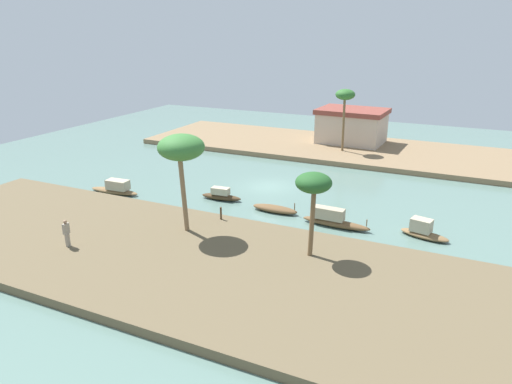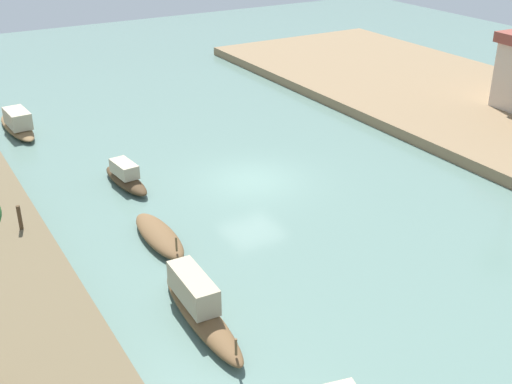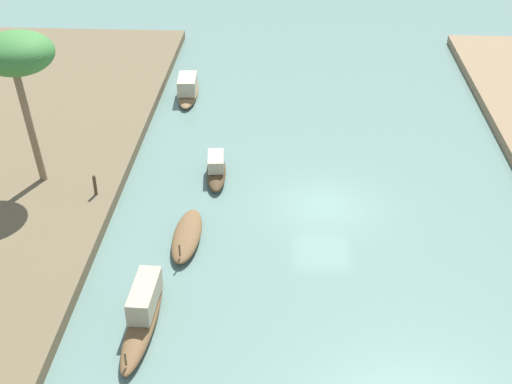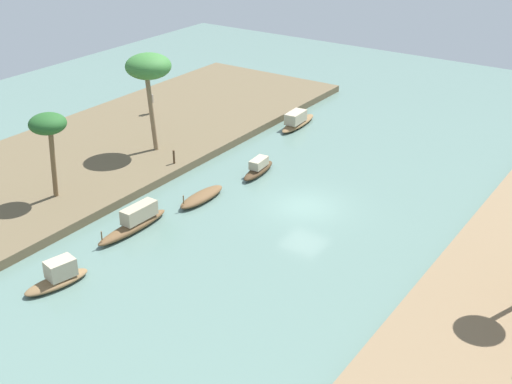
% 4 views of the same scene
% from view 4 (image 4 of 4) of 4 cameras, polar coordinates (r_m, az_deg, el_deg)
% --- Properties ---
extents(river_water, '(72.47, 72.47, 0.00)m').
position_cam_4_polar(river_water, '(39.70, 4.14, -1.19)').
color(river_water, slate).
rests_on(river_water, ground).
extents(riverbank_left, '(41.40, 13.52, 0.54)m').
position_cam_4_polar(riverbank_left, '(48.49, -11.89, 3.83)').
color(riverbank_left, brown).
rests_on(riverbank_left, ground).
extents(sampan_midstream, '(3.41, 1.78, 1.29)m').
position_cam_4_polar(sampan_midstream, '(33.59, -16.28, -6.82)').
color(sampan_midstream, brown).
rests_on(sampan_midstream, river_water).
extents(sampan_with_red_awning, '(3.69, 1.14, 0.98)m').
position_cam_4_polar(sampan_with_red_awning, '(40.26, -4.59, -0.40)').
color(sampan_with_red_awning, brown).
rests_on(sampan_with_red_awning, river_water).
extents(sampan_downstream_large, '(4.97, 1.06, 1.33)m').
position_cam_4_polar(sampan_downstream_large, '(37.45, -10.12, -2.46)').
color(sampan_downstream_large, brown).
rests_on(sampan_downstream_large, river_water).
extents(sampan_foreground, '(4.72, 1.34, 1.24)m').
position_cam_4_polar(sampan_foreground, '(51.70, 3.47, 6.00)').
color(sampan_foreground, brown).
rests_on(sampan_foreground, river_water).
extents(sampan_open_hull, '(3.51, 1.18, 1.05)m').
position_cam_4_polar(sampan_open_hull, '(43.54, 0.21, 2.00)').
color(sampan_open_hull, '#47331E').
rests_on(sampan_open_hull, river_water).
extents(person_on_near_bank, '(0.31, 0.40, 1.74)m').
position_cam_4_polar(person_on_near_bank, '(53.37, -8.84, 7.39)').
color(person_on_near_bank, gray).
rests_on(person_on_near_bank, riverbank_left).
extents(mooring_post, '(0.14, 0.14, 0.90)m').
position_cam_4_polar(mooring_post, '(44.07, -6.92, 2.95)').
color(mooring_post, '#4C3823').
rests_on(mooring_post, riverbank_left).
extents(palm_tree_left_near, '(2.99, 2.99, 6.56)m').
position_cam_4_polar(palm_tree_left_near, '(44.97, -9.03, 10.28)').
color(palm_tree_left_near, '#7F6647').
rests_on(palm_tree_left_near, riverbank_left).
extents(palm_tree_left_far, '(2.11, 2.11, 5.08)m').
position_cam_4_polar(palm_tree_left_far, '(39.56, -17.09, 5.32)').
color(palm_tree_left_far, brown).
rests_on(palm_tree_left_far, riverbank_left).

